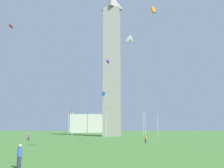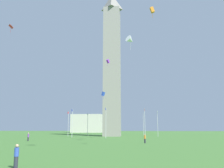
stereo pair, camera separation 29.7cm
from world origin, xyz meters
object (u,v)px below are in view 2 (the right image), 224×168
at_px(flagpole_s, 116,123).
at_px(person_orange_shirt, 145,139).
at_px(flagpole_ne, 145,122).
at_px(flagpole_n, 106,121).
at_px(flagpole_sw, 88,123).
at_px(kite_orange_box, 152,10).
at_px(obelisk_monument, 112,61).
at_px(person_purple_shirt, 28,137).
at_px(kite_blue_box, 103,94).
at_px(distant_building, 89,124).
at_px(flagpole_w, 68,123).
at_px(kite_red_diamond, 11,27).
at_px(flagpole_nw, 72,122).
at_px(flagpole_e, 158,122).
at_px(flagpole_se, 143,123).
at_px(kite_purple_box, 108,61).
at_px(kite_white_delta, 130,40).
at_px(person_blue_shirt, 16,156).

bearing_deg(flagpole_s, person_orange_shirt, 11.37).
bearing_deg(flagpole_ne, flagpole_n, -67.50).
relative_size(flagpole_sw, kite_orange_box, 5.09).
height_order(obelisk_monument, person_purple_shirt, obelisk_monument).
distance_m(flagpole_s, kite_blue_box, 37.66).
relative_size(person_orange_shirt, distant_building, 0.08).
height_order(flagpole_w, kite_red_diamond, kite_red_diamond).
height_order(flagpole_n, flagpole_nw, same).
bearing_deg(obelisk_monument, kite_blue_box, 0.75).
bearing_deg(flagpole_e, flagpole_n, -45.00).
relative_size(flagpole_sw, flagpole_nw, 1.00).
bearing_deg(flagpole_ne, flagpole_nw, -90.00).
bearing_deg(flagpole_n, flagpole_se, 157.50).
relative_size(flagpole_n, flagpole_ne, 1.00).
height_order(flagpole_e, flagpole_se, same).
bearing_deg(flagpole_e, flagpole_se, -157.50).
distance_m(flagpole_e, kite_blue_box, 27.33).
distance_m(flagpole_ne, kite_purple_box, 20.46).
relative_size(flagpole_se, kite_white_delta, 2.86).
xyz_separation_m(flagpole_e, person_orange_shirt, (34.40, -5.08, -3.72)).
bearing_deg(flagpole_nw, person_purple_shirt, -11.69).
relative_size(kite_orange_box, distant_building, 0.08).
xyz_separation_m(person_purple_shirt, distant_building, (-94.79, -6.98, 4.43)).
bearing_deg(flagpole_nw, flagpole_ne, 90.00).
distance_m(person_blue_shirt, kite_white_delta, 33.82).
distance_m(flagpole_w, distant_building, 65.13).
xyz_separation_m(flagpole_ne, person_purple_shirt, (19.38, -25.24, -3.67)).
xyz_separation_m(flagpole_se, distant_building, (-54.18, -32.23, 0.76)).
height_order(flagpole_se, flagpole_s, same).
xyz_separation_m(flagpole_se, kite_orange_box, (58.98, 0.43, 14.36)).
distance_m(flagpole_ne, flagpole_e, 11.49).
bearing_deg(obelisk_monument, flagpole_s, 180.00).
relative_size(person_orange_shirt, kite_blue_box, 0.78).
height_order(obelisk_monument, kite_blue_box, obelisk_monument).
distance_m(flagpole_se, flagpole_w, 27.75).
distance_m(flagpole_se, person_blue_shirt, 74.10).
distance_m(obelisk_monument, kite_orange_box, 50.12).
xyz_separation_m(flagpole_s, flagpole_nw, (25.63, -10.62, 0.00)).
height_order(flagpole_n, flagpole_w, same).
xyz_separation_m(kite_blue_box, kite_purple_box, (-9.21, -0.06, 10.98)).
relative_size(flagpole_se, flagpole_w, 1.00).
distance_m(kite_purple_box, distant_building, 82.40).
distance_m(person_blue_shirt, distant_building, 129.39).
bearing_deg(distant_building, kite_white_delta, 16.22).
relative_size(obelisk_monument, flagpole_w, 6.20).
distance_m(flagpole_ne, flagpole_nw, 21.24).
bearing_deg(person_orange_shirt, flagpole_nw, 39.67).
bearing_deg(flagpole_s, kite_blue_box, 0.45).
height_order(person_purple_shirt, kite_red_diamond, kite_red_diamond).
xyz_separation_m(kite_red_diamond, kite_orange_box, (31.13, 39.39, -13.46)).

